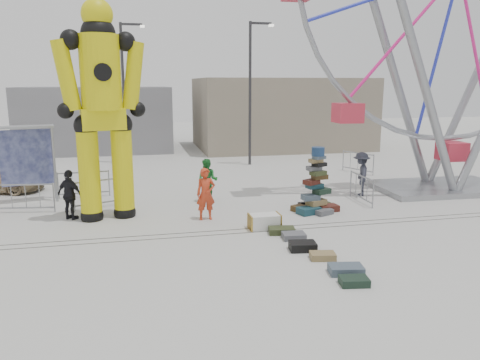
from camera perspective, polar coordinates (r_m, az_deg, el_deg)
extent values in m
plane|color=#9E9E99|center=(14.36, 1.82, -7.15)|extent=(90.00, 90.00, 0.00)
cube|color=#47443F|center=(14.91, 1.25, -6.41)|extent=(40.00, 0.04, 0.01)
cube|color=#47443F|center=(15.28, 0.89, -5.95)|extent=(40.00, 0.04, 0.01)
cube|color=gray|center=(34.82, 4.92, 8.12)|extent=(12.00, 8.00, 5.00)
cube|color=gray|center=(35.34, -16.86, 7.24)|extent=(10.00, 8.00, 4.40)
cylinder|color=#2D2D30|center=(26.94, 1.23, 10.33)|extent=(0.16, 0.16, 8.00)
cube|color=#2D2D30|center=(27.28, 2.55, 18.55)|extent=(1.20, 0.15, 0.12)
cube|color=silver|center=(27.42, 3.83, 18.29)|extent=(0.25, 0.25, 0.12)
cylinder|color=#2D2D30|center=(28.18, -13.97, 10.05)|extent=(0.16, 0.16, 8.00)
cube|color=#2D2D30|center=(28.35, -13.11, 18.01)|extent=(1.20, 0.15, 0.12)
cube|color=silver|center=(28.35, -11.82, 17.86)|extent=(0.25, 0.25, 0.12)
cube|color=#19404D|center=(17.12, 8.36, -3.70)|extent=(0.90, 0.74, 0.25)
cube|color=#4D1C14|center=(17.63, 10.69, -3.37)|extent=(0.78, 0.58, 0.23)
cube|color=#483217|center=(17.51, 7.45, -3.40)|extent=(0.82, 0.72, 0.21)
cube|color=#343D1E|center=(18.01, 9.75, -3.02)|extent=(0.78, 0.60, 0.23)
cube|color=#5A5B61|center=(17.16, 10.12, -3.84)|extent=(0.78, 0.67, 0.19)
cube|color=black|center=(17.91, 8.26, -3.08)|extent=(0.70, 0.53, 0.21)
cube|color=olive|center=(17.43, 9.29, -2.67)|extent=(0.80, 0.67, 0.21)
cube|color=#485866|center=(17.26, 8.60, -2.09)|extent=(0.65, 0.46, 0.19)
cube|color=#192E21|center=(17.44, 9.94, -1.33)|extent=(0.71, 0.60, 0.19)
cube|color=#19404D|center=(17.41, 9.07, -0.70)|extent=(0.65, 0.50, 0.17)
cube|color=#4D1C14|center=(17.23, 8.71, -0.22)|extent=(0.68, 0.61, 0.17)
cube|color=#483217|center=(17.35, 9.69, 0.41)|extent=(0.57, 0.42, 0.17)
cube|color=#343D1E|center=(17.15, 9.50, 0.85)|extent=(0.64, 0.54, 0.16)
cube|color=#5A5B61|center=(17.17, 9.01, 1.41)|extent=(0.52, 0.37, 0.16)
cube|color=black|center=(17.18, 9.65, 1.89)|extent=(0.58, 0.49, 0.14)
cube|color=olive|center=(17.13, 9.23, 2.33)|extent=(0.51, 0.38, 0.14)
cube|color=#485866|center=(17.09, 9.61, 2.73)|extent=(0.53, 0.45, 0.12)
cylinder|color=navy|center=(17.07, 9.50, 3.45)|extent=(0.47, 0.47, 0.31)
sphere|color=black|center=(17.01, -17.58, -4.15)|extent=(0.77, 0.77, 0.77)
cylinder|color=#D3CB0B|center=(16.68, -17.89, 0.73)|extent=(0.71, 0.71, 3.26)
sphere|color=black|center=(16.46, -18.25, 6.30)|extent=(0.81, 0.81, 0.81)
sphere|color=black|center=(17.13, -13.85, -3.83)|extent=(0.77, 0.77, 0.77)
cylinder|color=#D3CB0B|center=(16.80, -14.10, 1.02)|extent=(0.71, 0.71, 3.26)
sphere|color=black|center=(16.59, -14.38, 6.56)|extent=(0.81, 0.81, 0.81)
cube|color=#D3CB0B|center=(16.50, -16.35, 7.14)|extent=(1.55, 1.05, 0.71)
cylinder|color=#D3CB0B|center=(16.47, -16.66, 12.43)|extent=(1.32, 1.32, 2.44)
sphere|color=black|center=(16.54, -16.91, 16.66)|extent=(1.12, 1.12, 1.12)
sphere|color=#D3CB0B|center=(16.61, -17.04, 18.75)|extent=(1.02, 1.02, 1.02)
sphere|color=black|center=(16.44, -19.98, 15.78)|extent=(0.65, 0.65, 0.65)
cylinder|color=#D3CB0B|center=(16.38, -20.42, 11.84)|extent=(0.92, 0.67, 2.29)
sphere|color=black|center=(16.39, -20.50, 7.91)|extent=(0.53, 0.53, 0.53)
sphere|color=black|center=(16.64, -13.79, 16.08)|extent=(0.65, 0.65, 0.65)
cylinder|color=#D3CB0B|center=(16.62, -12.89, 12.26)|extent=(0.92, 0.67, 2.29)
sphere|color=black|center=(16.66, -12.37, 8.42)|extent=(0.53, 0.53, 0.53)
cube|color=gray|center=(22.57, 23.25, -0.83)|extent=(5.81, 3.58, 0.23)
cylinder|color=gray|center=(20.25, 21.55, 10.71)|extent=(3.98, 0.45, 9.27)
cylinder|color=gray|center=(22.02, 18.66, 10.92)|extent=(3.98, 0.45, 9.27)
cylinder|color=gray|center=(24.02, 26.41, 10.35)|extent=(3.98, 0.45, 9.27)
cube|color=#C52A3F|center=(22.31, 23.58, 3.19)|extent=(1.06, 1.06, 0.80)
cylinder|color=gray|center=(20.17, -21.74, 1.90)|extent=(0.10, 0.10, 2.99)
cube|color=navy|center=(20.10, -24.63, 2.50)|extent=(1.85, 0.45, 2.19)
cube|color=silver|center=(15.26, 2.99, -5.08)|extent=(1.01, 0.59, 0.47)
cube|color=#343D1E|center=(14.84, 5.10, -6.15)|extent=(0.88, 0.63, 0.20)
cube|color=#5A5B61|center=(14.38, 6.57, -6.79)|extent=(0.73, 0.58, 0.19)
cube|color=black|center=(13.47, 7.65, -8.00)|extent=(0.81, 0.62, 0.24)
cube|color=olive|center=(12.92, 10.05, -9.10)|extent=(0.74, 0.56, 0.18)
cube|color=#485866|center=(12.10, 12.79, -10.60)|extent=(0.92, 0.67, 0.21)
cube|color=#192E21|center=(11.51, 13.74, -11.89)|extent=(0.73, 0.55, 0.19)
imported|color=#B9361A|center=(16.13, -4.19, -1.71)|extent=(0.68, 0.46, 1.81)
imported|color=#1B6F29|center=(18.59, -3.96, -0.05)|extent=(1.03, 0.93, 1.72)
imported|color=black|center=(17.14, -20.02, -1.71)|extent=(1.08, 0.94, 1.74)
imported|color=#292B36|center=(20.18, 14.54, 0.72)|extent=(1.11, 1.37, 1.85)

